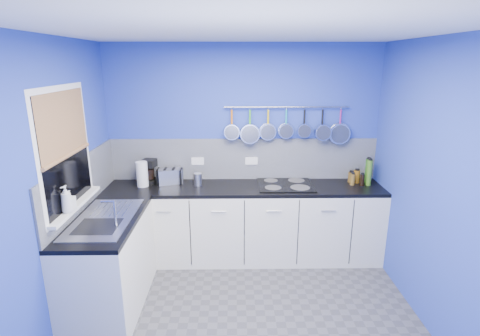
{
  "coord_description": "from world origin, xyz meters",
  "views": [
    {
      "loc": [
        -0.11,
        -2.87,
        2.29
      ],
      "look_at": [
        -0.05,
        0.75,
        1.25
      ],
      "focal_mm": 27.87,
      "sensor_mm": 36.0,
      "label": 1
    }
  ],
  "objects_px": {
    "soap_bottle_a": "(66,199)",
    "paper_towel": "(142,174)",
    "coffee_maker": "(149,172)",
    "soap_bottle_b": "(70,200)",
    "toaster": "(170,176)",
    "hob": "(285,184)",
    "canister": "(198,179)"
  },
  "relations": [
    {
      "from": "toaster",
      "to": "soap_bottle_b",
      "type": "bearing_deg",
      "value": -137.65
    },
    {
      "from": "soap_bottle_b",
      "to": "coffee_maker",
      "type": "height_order",
      "value": "soap_bottle_b"
    },
    {
      "from": "toaster",
      "to": "hob",
      "type": "xyz_separation_m",
      "value": [
        1.35,
        -0.08,
        -0.08
      ]
    },
    {
      "from": "soap_bottle_a",
      "to": "toaster",
      "type": "height_order",
      "value": "soap_bottle_a"
    },
    {
      "from": "toaster",
      "to": "canister",
      "type": "relative_size",
      "value": 1.88
    },
    {
      "from": "toaster",
      "to": "canister",
      "type": "distance_m",
      "value": 0.35
    },
    {
      "from": "soap_bottle_b",
      "to": "canister",
      "type": "bearing_deg",
      "value": 47.42
    },
    {
      "from": "soap_bottle_a",
      "to": "coffee_maker",
      "type": "bearing_deg",
      "value": 71.09
    },
    {
      "from": "soap_bottle_b",
      "to": "paper_towel",
      "type": "bearing_deg",
      "value": 71.09
    },
    {
      "from": "soap_bottle_b",
      "to": "hob",
      "type": "bearing_deg",
      "value": 28.29
    },
    {
      "from": "soap_bottle_b",
      "to": "paper_towel",
      "type": "distance_m",
      "value": 1.13
    },
    {
      "from": "paper_towel",
      "to": "coffee_maker",
      "type": "relative_size",
      "value": 1.01
    },
    {
      "from": "coffee_maker",
      "to": "paper_towel",
      "type": "bearing_deg",
      "value": -107.51
    },
    {
      "from": "soap_bottle_a",
      "to": "paper_towel",
      "type": "xyz_separation_m",
      "value": [
        0.36,
        1.13,
        -0.12
      ]
    },
    {
      "from": "coffee_maker",
      "to": "toaster",
      "type": "relative_size",
      "value": 1.05
    },
    {
      "from": "soap_bottle_a",
      "to": "canister",
      "type": "relative_size",
      "value": 1.65
    },
    {
      "from": "hob",
      "to": "canister",
      "type": "bearing_deg",
      "value": 179.92
    },
    {
      "from": "paper_towel",
      "to": "hob",
      "type": "bearing_deg",
      "value": 0.71
    },
    {
      "from": "soap_bottle_a",
      "to": "hob",
      "type": "bearing_deg",
      "value": 29.64
    },
    {
      "from": "coffee_maker",
      "to": "hob",
      "type": "relative_size",
      "value": 0.45
    },
    {
      "from": "soap_bottle_b",
      "to": "coffee_maker",
      "type": "bearing_deg",
      "value": 70.16
    },
    {
      "from": "paper_towel",
      "to": "soap_bottle_a",
      "type": "bearing_deg",
      "value": -107.94
    },
    {
      "from": "soap_bottle_b",
      "to": "paper_towel",
      "type": "relative_size",
      "value": 0.59
    },
    {
      "from": "coffee_maker",
      "to": "canister",
      "type": "relative_size",
      "value": 1.97
    },
    {
      "from": "soap_bottle_b",
      "to": "coffee_maker",
      "type": "distance_m",
      "value": 1.25
    },
    {
      "from": "soap_bottle_b",
      "to": "canister",
      "type": "height_order",
      "value": "soap_bottle_b"
    },
    {
      "from": "hob",
      "to": "soap_bottle_a",
      "type": "bearing_deg",
      "value": -150.36
    },
    {
      "from": "toaster",
      "to": "canister",
      "type": "height_order",
      "value": "toaster"
    },
    {
      "from": "soap_bottle_a",
      "to": "hob",
      "type": "relative_size",
      "value": 0.38
    },
    {
      "from": "soap_bottle_a",
      "to": "paper_towel",
      "type": "distance_m",
      "value": 1.19
    },
    {
      "from": "soap_bottle_a",
      "to": "hob",
      "type": "distance_m",
      "value": 2.33
    },
    {
      "from": "paper_towel",
      "to": "coffee_maker",
      "type": "xyz_separation_m",
      "value": [
        0.06,
        0.1,
        -0.0
      ]
    }
  ]
}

